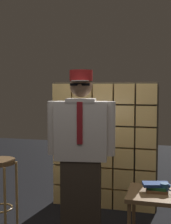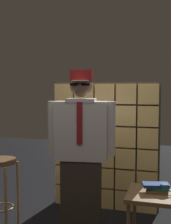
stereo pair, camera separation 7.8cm
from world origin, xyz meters
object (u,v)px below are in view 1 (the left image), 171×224
bar_stool (0,177)px  side_table (155,200)px  standing_person (81,152)px  book_stack (157,187)px  coffee_mug (165,188)px

bar_stool → side_table: (1.67, -0.01, -0.10)m
standing_person → book_stack: 0.82m
side_table → book_stack: size_ratio=2.06×
side_table → coffee_mug: 0.15m
coffee_mug → bar_stool: bearing=179.9°
side_table → coffee_mug: coffee_mug is taller
book_stack → coffee_mug: 0.08m
bar_stool → book_stack: 1.68m
standing_person → book_stack: (0.76, 0.01, -0.30)m
side_table → coffee_mug: bearing=3.0°
bar_stool → book_stack: size_ratio=2.86×
book_stack → coffee_mug: size_ratio=2.18×
standing_person → bar_stool: size_ratio=2.22×
standing_person → bar_stool: 0.98m
bar_stool → book_stack: bearing=0.9°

